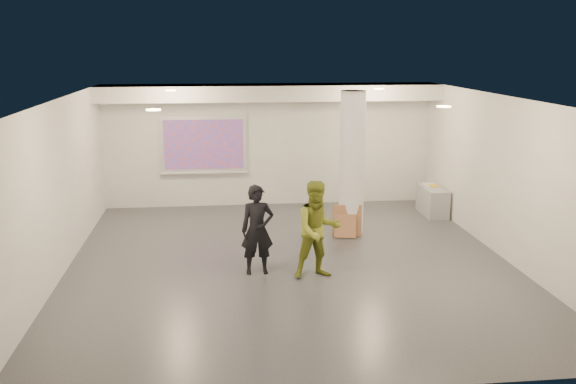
{
  "coord_description": "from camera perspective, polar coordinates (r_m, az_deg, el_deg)",
  "views": [
    {
      "loc": [
        -1.3,
        -11.07,
        3.92
      ],
      "look_at": [
        0.0,
        0.4,
        1.25
      ],
      "focal_mm": 40.0,
      "sensor_mm": 36.0,
      "label": 1
    }
  ],
  "objects": [
    {
      "name": "downlight_se",
      "position": [
        10.23,
        13.68,
        7.39
      ],
      "size": [
        0.22,
        0.22,
        0.02
      ],
      "primitive_type": "cylinder",
      "color": "#E5BB8A",
      "rests_on": "ceiling"
    },
    {
      "name": "soffit_band",
      "position": [
        15.11,
        -1.54,
        8.85
      ],
      "size": [
        8.0,
        1.1,
        0.36
      ],
      "primitive_type": "cube",
      "color": "silver",
      "rests_on": "ceiling"
    },
    {
      "name": "wall_front",
      "position": [
        7.12,
        4.49,
        -6.88
      ],
      "size": [
        8.0,
        0.01,
        3.0
      ],
      "primitive_type": "cube",
      "color": "silver",
      "rests_on": "floor"
    },
    {
      "name": "woman",
      "position": [
        11.11,
        -2.74,
        -3.38
      ],
      "size": [
        0.6,
        0.41,
        1.57
      ],
      "primitive_type": "imported",
      "rotation": [
        0.0,
        0.0,
        0.06
      ],
      "color": "black",
      "rests_on": "floor"
    },
    {
      "name": "floor",
      "position": [
        11.81,
        0.22,
        -6.35
      ],
      "size": [
        8.0,
        9.0,
        0.01
      ],
      "primitive_type": "cube",
      "color": "#35373C",
      "rests_on": "ground"
    },
    {
      "name": "credenza",
      "position": [
        15.42,
        12.72,
        -0.78
      ],
      "size": [
        0.47,
        1.12,
        0.65
      ],
      "primitive_type": "cube",
      "rotation": [
        0.0,
        0.0,
        -0.01
      ],
      "color": "#939598",
      "rests_on": "floor"
    },
    {
      "name": "papers_stack",
      "position": [
        15.58,
        12.52,
        0.64
      ],
      "size": [
        0.29,
        0.36,
        0.02
      ],
      "primitive_type": "cube",
      "rotation": [
        0.0,
        0.0,
        -0.03
      ],
      "color": "white",
      "rests_on": "credenza"
    },
    {
      "name": "wall_left",
      "position": [
        11.65,
        -19.72,
        0.26
      ],
      "size": [
        0.01,
        9.0,
        3.0
      ],
      "primitive_type": "cube",
      "color": "silver",
      "rests_on": "floor"
    },
    {
      "name": "wall_right",
      "position": [
        12.51,
        18.75,
        1.17
      ],
      "size": [
        0.01,
        9.0,
        3.0
      ],
      "primitive_type": "cube",
      "color": "silver",
      "rests_on": "floor"
    },
    {
      "name": "wall_back",
      "position": [
        15.81,
        -1.68,
        4.21
      ],
      "size": [
        8.0,
        0.01,
        3.0
      ],
      "primitive_type": "cube",
      "color": "silver",
      "rests_on": "floor"
    },
    {
      "name": "cardboard_back",
      "position": [
        13.42,
        5.27,
        -2.55
      ],
      "size": [
        0.62,
        0.21,
        0.66
      ],
      "primitive_type": "cube",
      "rotation": [
        -0.14,
        0.0,
        -0.12
      ],
      "color": "#9B6742",
      "rests_on": "floor"
    },
    {
      "name": "column",
      "position": [
        13.39,
        5.72,
        2.55
      ],
      "size": [
        0.52,
        0.52,
        3.0
      ],
      "primitive_type": "cylinder",
      "color": "white",
      "rests_on": "floor"
    },
    {
      "name": "downlight_sw",
      "position": [
        9.65,
        -11.88,
        7.17
      ],
      "size": [
        0.22,
        0.22,
        0.02
      ],
      "primitive_type": "cylinder",
      "color": "#E5BB8A",
      "rests_on": "ceiling"
    },
    {
      "name": "downlight_nw",
      "position": [
        13.63,
        -10.37,
        8.86
      ],
      "size": [
        0.22,
        0.22,
        0.02
      ],
      "primitive_type": "cylinder",
      "color": "#E5BB8A",
      "rests_on": "ceiling"
    },
    {
      "name": "downlight_ne",
      "position": [
        14.04,
        8.08,
        9.06
      ],
      "size": [
        0.22,
        0.22,
        0.02
      ],
      "primitive_type": "cylinder",
      "color": "#E5BB8A",
      "rests_on": "ceiling"
    },
    {
      "name": "man",
      "position": [
        10.91,
        2.69,
        -3.36
      ],
      "size": [
        0.91,
        0.76,
        1.69
      ],
      "primitive_type": "imported",
      "rotation": [
        0.0,
        0.0,
        0.16
      ],
      "color": "olive",
      "rests_on": "floor"
    },
    {
      "name": "postit_pad",
      "position": [
        15.5,
        12.77,
        0.56
      ],
      "size": [
        0.25,
        0.3,
        0.03
      ],
      "primitive_type": "cube",
      "rotation": [
        0.0,
        0.0,
        0.26
      ],
      "color": "yellow",
      "rests_on": "credenza"
    },
    {
      "name": "ceiling",
      "position": [
        11.18,
        0.23,
        8.31
      ],
      "size": [
        8.0,
        9.0,
        0.01
      ],
      "primitive_type": "cube",
      "color": "silver",
      "rests_on": "floor"
    },
    {
      "name": "projection_screen",
      "position": [
        15.71,
        -7.51,
        4.15
      ],
      "size": [
        2.1,
        0.13,
        1.42
      ],
      "color": "silver",
      "rests_on": "wall_back"
    },
    {
      "name": "cardboard_front",
      "position": [
        13.34,
        5.1,
        -3.04
      ],
      "size": [
        0.48,
        0.3,
        0.48
      ],
      "primitive_type": "cube",
      "rotation": [
        -0.34,
        0.0,
        -0.22
      ],
      "color": "#9B6742",
      "rests_on": "floor"
    }
  ]
}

